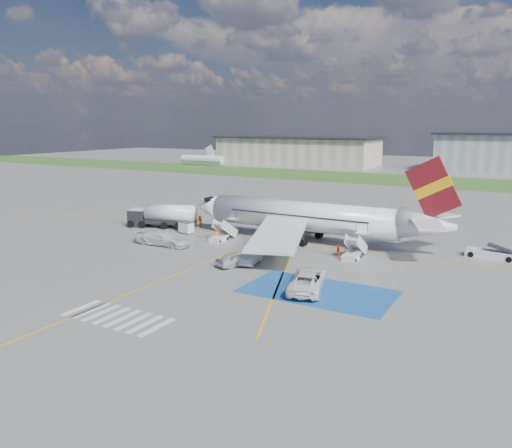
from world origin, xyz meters
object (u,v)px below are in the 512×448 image
at_px(fuel_tanker, 163,218).
at_px(airliner, 312,217).
at_px(van_white_b, 162,237).
at_px(belt_loader, 491,255).
at_px(van_white_a, 308,276).
at_px(car_silver_a, 235,259).
at_px(gpu_cart, 186,228).
at_px(car_silver_b, 251,257).

bearing_deg(fuel_tanker, airliner, -11.74).
bearing_deg(airliner, van_white_b, -145.32).
relative_size(belt_loader, van_white_b, 1.01).
xyz_separation_m(airliner, van_white_a, (7.26, -17.63, -2.16)).
relative_size(fuel_tanker, car_silver_a, 2.31).
xyz_separation_m(airliner, gpu_cart, (-17.81, -3.90, -2.63)).
height_order(car_silver_a, van_white_b, van_white_b).
bearing_deg(car_silver_b, van_white_b, -18.21).
relative_size(gpu_cart, van_white_a, 0.34).
bearing_deg(gpu_cart, van_white_b, -65.83).
bearing_deg(car_silver_a, belt_loader, -125.01).
distance_m(gpu_cart, van_white_a, 28.59).
relative_size(airliner, van_white_a, 5.61).
distance_m(car_silver_b, van_white_a, 10.27).
xyz_separation_m(belt_loader, car_silver_a, (-24.39, -17.50, 0.35)).
bearing_deg(fuel_tanker, van_white_a, -43.83).
height_order(airliner, van_white_a, airliner).
height_order(gpu_cart, car_silver_b, gpu_cart).
relative_size(gpu_cart, van_white_b, 0.38).
bearing_deg(car_silver_a, airliner, -81.81).
height_order(airliner, gpu_cart, airliner).
distance_m(belt_loader, car_silver_a, 30.02).
relative_size(car_silver_b, van_white_b, 0.75).
relative_size(airliner, fuel_tanker, 3.46).
xyz_separation_m(gpu_cart, belt_loader, (39.34, 6.88, -0.33)).
height_order(airliner, van_white_b, airliner).
bearing_deg(belt_loader, car_silver_b, -141.25).
height_order(van_white_a, van_white_b, van_white_a).
bearing_deg(van_white_a, fuel_tanker, -42.61).
xyz_separation_m(gpu_cart, car_silver_a, (14.95, -10.62, 0.02)).
bearing_deg(car_silver_a, car_silver_b, -102.91).
bearing_deg(van_white_a, van_white_b, -31.62).
relative_size(fuel_tanker, car_silver_b, 2.39).
bearing_deg(van_white_b, airliner, -57.56).
height_order(car_silver_b, van_white_a, van_white_a).
bearing_deg(airliner, car_silver_a, -101.15).
height_order(fuel_tanker, van_white_a, fuel_tanker).
height_order(gpu_cart, van_white_b, van_white_b).
height_order(car_silver_a, car_silver_b, car_silver_a).
bearing_deg(car_silver_b, belt_loader, -157.18).
distance_m(fuel_tanker, van_white_a, 34.36).
xyz_separation_m(gpu_cart, car_silver_b, (15.99, -8.97, -0.03)).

